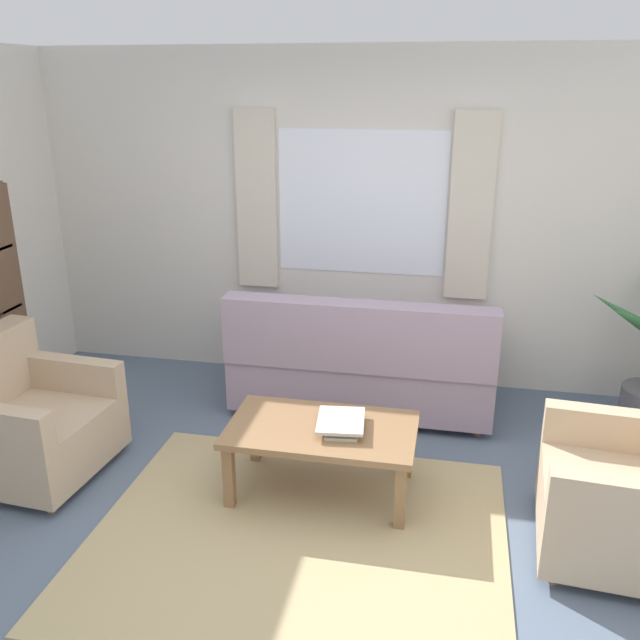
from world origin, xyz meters
name	(u,v)px	position (x,y,z in m)	size (l,w,h in m)	color
ground_plane	(298,538)	(0.00, 0.00, 0.00)	(6.24, 6.24, 0.00)	slate
wall_back	(362,221)	(0.00, 2.26, 1.30)	(5.32, 0.12, 2.60)	silver
window_with_curtains	(361,204)	(0.00, 2.18, 1.45)	(1.98, 0.07, 1.40)	white
area_rug	(298,537)	(0.00, 0.00, 0.01)	(2.23, 1.89, 0.01)	tan
couch	(362,364)	(0.12, 1.59, 0.37)	(1.90, 0.82, 0.92)	#998499
armchair_left	(25,421)	(-1.81, 0.32, 0.35)	(0.88, 0.90, 0.88)	tan
armchair_right	(637,495)	(1.73, 0.23, 0.35)	(0.88, 0.90, 0.88)	tan
coffee_table	(322,435)	(0.04, 0.46, 0.38)	(1.10, 0.64, 0.44)	olive
book_stack_on_table	(342,423)	(0.16, 0.46, 0.47)	(0.30, 0.36, 0.06)	beige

